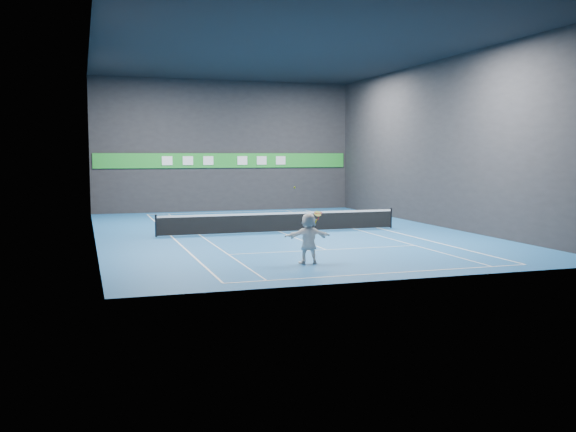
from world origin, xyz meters
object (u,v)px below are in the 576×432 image
object	(u,v)px
tennis_ball	(295,188)
tennis_racket	(318,214)
player	(308,238)
tennis_net	(280,221)

from	to	relation	value
tennis_ball	tennis_racket	xyz separation A→B (m)	(0.82, -0.19, -0.96)
player	tennis_net	xyz separation A→B (m)	(1.81, 9.30, -0.38)
tennis_racket	tennis_net	bearing A→B (deg)	81.17
player	tennis_racket	world-z (taller)	tennis_racket
player	tennis_net	size ratio (longest dim) A/B	0.15
player	tennis_racket	size ratio (longest dim) A/B	3.44
tennis_ball	tennis_net	bearing A→B (deg)	76.02
tennis_net	tennis_ball	bearing A→B (deg)	-103.98
tennis_net	tennis_racket	world-z (taller)	tennis_racket
tennis_ball	player	bearing A→B (deg)	-27.64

